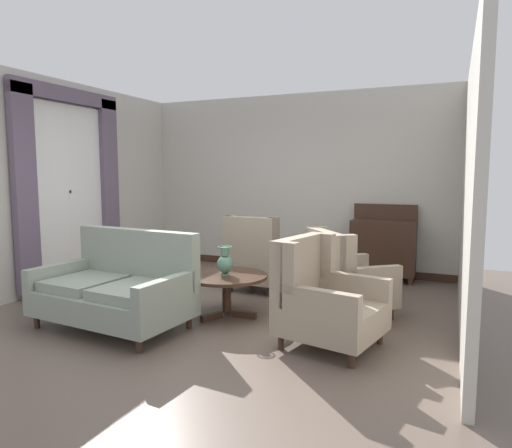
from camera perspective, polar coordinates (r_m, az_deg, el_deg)
ground at (r=5.24m, az=-6.25°, el=-11.76°), size 8.38×8.38×0.00m
wall_back at (r=7.72m, az=4.74°, el=5.13°), size 5.42×0.08×2.92m
wall_left at (r=7.30m, az=-21.03°, el=4.65°), size 0.08×4.19×2.92m
wall_right at (r=5.22m, az=25.16°, el=3.94°), size 0.08×4.19×2.92m
baseboard_back at (r=7.82m, az=4.51°, el=-5.18°), size 5.26×0.03×0.12m
window_with_curtains at (r=7.02m, az=-22.20°, el=5.05°), size 0.12×1.87×2.72m
coffee_table at (r=5.24m, az=-3.69°, el=-7.19°), size 0.93×0.93×0.48m
porcelain_vase at (r=5.17m, az=-3.91°, el=-4.82°), size 0.18×0.18×0.33m
settee at (r=5.10m, az=-16.99°, el=-7.80°), size 1.69×1.05×1.01m
armchair_beside_settee at (r=6.35m, az=0.16°, el=-4.39°), size 0.75×0.87×1.05m
armchair_foreground_right at (r=5.39m, az=10.98°, el=-6.67°), size 1.16×1.17×0.98m
armchair_near_sideboard at (r=4.42m, az=8.40°, el=-9.45°), size 1.02×0.99×1.02m
side_table at (r=5.77m, az=8.08°, el=-5.92°), size 0.49×0.49×0.67m
sideboard at (r=7.16m, az=15.55°, el=-2.73°), size 0.95×0.37×1.15m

